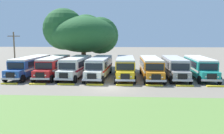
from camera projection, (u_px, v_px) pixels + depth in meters
The scene contains 20 objects.
ground_plane at pixel (109, 88), 25.87m from camera, with size 220.00×220.00×0.00m, color slate.
foreground_grass_strip at pixel (99, 116), 16.53m from camera, with size 80.00×11.14×0.01m, color olive.
parked_bus_slot_0 at pixel (31, 65), 33.63m from camera, with size 3.01×10.88×2.82m.
parked_bus_slot_1 at pixel (54, 65), 33.60m from camera, with size 2.71×10.84×2.82m.
parked_bus_slot_2 at pixel (76, 66), 33.25m from camera, with size 3.23×10.92×2.82m.
parked_bus_slot_3 at pixel (100, 66), 32.81m from camera, with size 3.17×10.91×2.82m.
parked_bus_slot_4 at pixel (125, 66), 32.65m from camera, with size 2.69×10.84×2.82m.
parked_bus_slot_5 at pixel (151, 67), 32.30m from camera, with size 2.70×10.84×2.82m.
parked_bus_slot_6 at pixel (174, 66), 32.58m from camera, with size 2.97×10.88×2.82m.
parked_bus_slot_7 at pixel (199, 66), 32.57m from camera, with size 3.20×10.91×2.82m.
curb_wheelstop_0 at pixel (9, 84), 27.79m from camera, with size 2.00×0.36×0.15m, color yellow.
curb_wheelstop_1 at pixel (37, 84), 27.58m from camera, with size 2.00×0.36×0.15m, color yellow.
curb_wheelstop_2 at pixel (66, 84), 27.37m from camera, with size 2.00×0.36×0.15m, color yellow.
curb_wheelstop_3 at pixel (95, 85), 27.17m from camera, with size 2.00×0.36×0.15m, color yellow.
curb_wheelstop_4 at pixel (124, 85), 26.96m from camera, with size 2.00×0.36×0.15m, color yellow.
curb_wheelstop_5 at pixel (154, 85), 26.76m from camera, with size 2.00×0.36×0.15m, color yellow.
curb_wheelstop_6 at pixel (185, 86), 26.55m from camera, with size 2.00×0.36×0.15m, color yellow.
curb_wheelstop_7 at pixel (215, 86), 26.34m from camera, with size 2.00×0.36×0.15m, color yellow.
broad_shade_tree at pixel (83, 33), 41.94m from camera, with size 13.31×13.46×10.81m.
utility_pole at pixel (15, 53), 33.43m from camera, with size 1.80×0.20×6.48m.
Camera 1 is at (1.85, -25.28, 5.69)m, focal length 36.46 mm.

